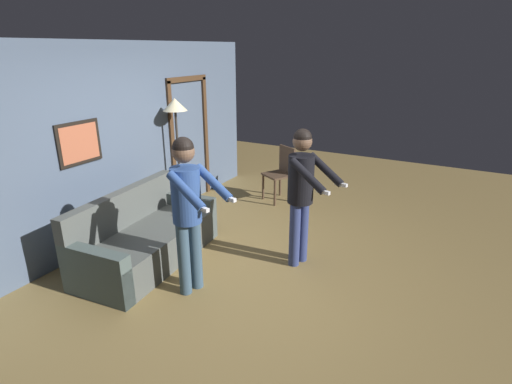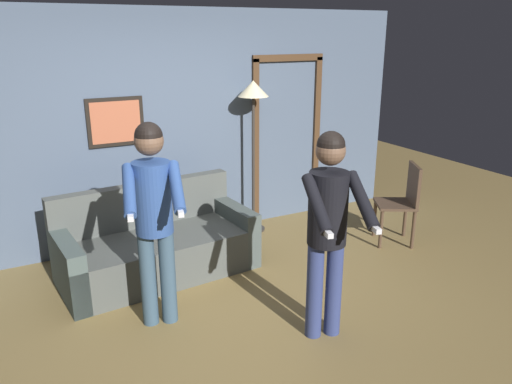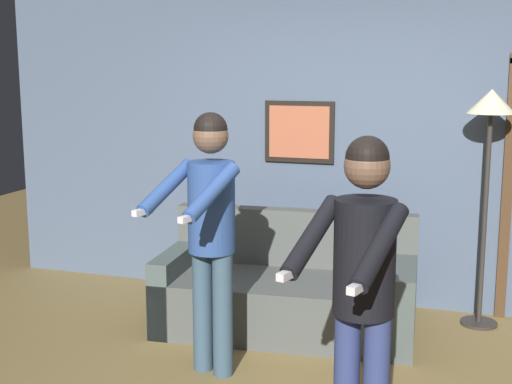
# 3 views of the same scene
# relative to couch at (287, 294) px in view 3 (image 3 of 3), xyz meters

# --- Properties ---
(back_wall_assembly) EXTENTS (6.40, 0.10, 2.60)m
(back_wall_assembly) POSITION_rel_couch_xyz_m (0.34, 0.84, 1.02)
(back_wall_assembly) COLOR #4D5D73
(back_wall_assembly) RESTS_ON ground_plane
(couch) EXTENTS (1.96, 1.00, 0.87)m
(couch) POSITION_rel_couch_xyz_m (0.00, 0.00, 0.00)
(couch) COLOR #505450
(couch) RESTS_ON ground_plane
(torchiere_lamp) EXTENTS (0.36, 0.36, 1.82)m
(torchiere_lamp) POSITION_rel_couch_xyz_m (1.39, 0.56, 1.26)
(torchiere_lamp) COLOR #332D28
(torchiere_lamp) RESTS_ON ground_plane
(person_standing_left) EXTENTS (0.54, 0.71, 1.70)m
(person_standing_left) POSITION_rel_couch_xyz_m (-0.26, -0.90, 0.75)
(person_standing_left) COLOR #395367
(person_standing_left) RESTS_ON ground_plane
(person_standing_right) EXTENTS (0.54, 0.69, 1.67)m
(person_standing_right) POSITION_rel_couch_xyz_m (0.84, -1.69, 0.73)
(person_standing_right) COLOR navy
(person_standing_right) RESTS_ON ground_plane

